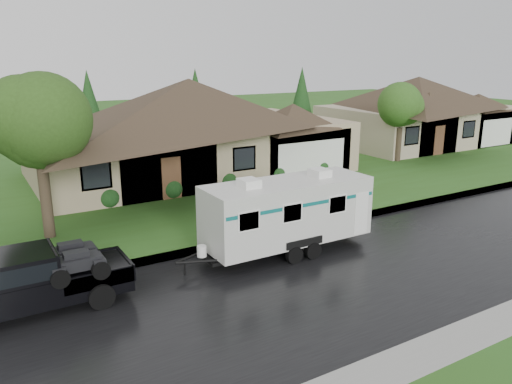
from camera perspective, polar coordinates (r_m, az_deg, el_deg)
ground at (r=18.26m, az=4.77°, el=-7.35°), size 140.00×140.00×0.00m
road at (r=16.82m, az=8.78°, el=-9.52°), size 140.00×8.00×0.01m
curb at (r=19.97m, az=1.01°, el=-5.04°), size 140.00×0.50×0.15m
lawn at (r=31.10m, az=-11.48°, el=2.07°), size 140.00×26.00×0.15m
house_main at (r=30.27m, az=-6.95°, el=8.67°), size 19.44×10.80×6.90m
house_neighbor at (r=42.80m, az=18.32°, el=9.56°), size 15.12×9.72×6.45m
tree_left_green at (r=20.31m, az=-23.74°, el=7.27°), size 3.90×3.90×6.46m
tree_right_green at (r=34.70m, az=16.26°, el=9.22°), size 3.11×3.11×5.15m
shrub_row at (r=26.62m, az=-3.33°, el=1.42°), size 13.60×1.00×1.00m
pickup_truck at (r=15.53m, az=-24.73°, el=-9.14°), size 5.36×2.04×1.79m
travel_trailer at (r=18.17m, az=3.60°, el=-2.16°), size 6.62×2.32×2.97m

